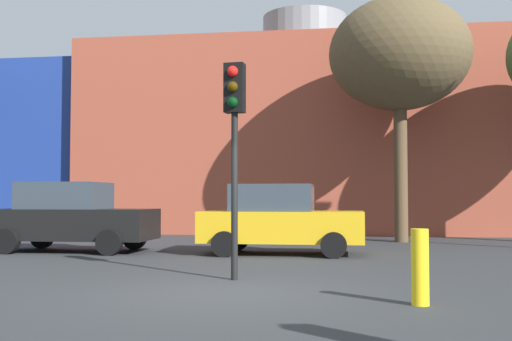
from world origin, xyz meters
TOP-DOWN VIEW (x-y plane):
  - ground_plane at (0.00, 0.00)m, footprint 200.00×200.00m
  - building_backdrop at (-0.04, 19.95)m, footprint 36.35×10.36m
  - parked_car_1 at (-5.62, 6.67)m, footprint 4.38×2.15m
  - parked_car_2 at (0.13, 6.67)m, footprint 4.22×2.07m
  - traffic_light_island at (-0.14, 1.49)m, footprint 0.38×0.38m
  - bare_tree_2 at (3.70, 11.82)m, footprint 4.78×4.78m
  - bollard_yellow_0 at (2.84, -0.72)m, footprint 0.24×0.24m

SIDE VIEW (x-z plane):
  - ground_plane at x=0.00m, z-range 0.00..0.00m
  - bollard_yellow_0 at x=2.84m, z-range 0.00..1.04m
  - parked_car_2 at x=0.13m, z-range -0.01..1.82m
  - parked_car_1 at x=-5.62m, z-range -0.01..1.89m
  - traffic_light_island at x=-0.14m, z-range 0.92..4.83m
  - building_backdrop at x=-0.04m, z-range -1.08..9.10m
  - bare_tree_2 at x=3.70m, z-range 2.18..10.47m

